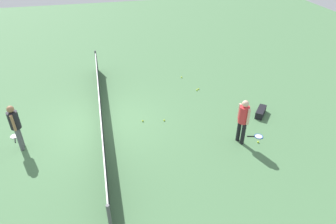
{
  "coord_description": "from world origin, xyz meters",
  "views": [
    {
      "loc": [
        -10.01,
        -0.3,
        6.78
      ],
      "look_at": [
        -1.12,
        -2.36,
        0.9
      ],
      "focal_mm": 32.55,
      "sensor_mm": 36.0,
      "label": 1
    }
  ],
  "objects": [
    {
      "name": "court_net",
      "position": [
        0.0,
        0.0,
        0.5
      ],
      "size": [
        10.09,
        0.09,
        1.07
      ],
      "color": "#4C4C51",
      "rests_on": "ground_plane"
    },
    {
      "name": "equipment_bag",
      "position": [
        -0.78,
        -6.3,
        0.14
      ],
      "size": [
        0.79,
        0.73,
        0.28
      ],
      "color": "black",
      "rests_on": "ground_plane"
    },
    {
      "name": "tennis_ball_baseline",
      "position": [
        -2.45,
        -5.34,
        0.03
      ],
      "size": [
        0.07,
        0.07,
        0.07
      ],
      "primitive_type": "sphere",
      "color": "#C6E033",
      "rests_on": "ground_plane"
    },
    {
      "name": "tennis_racket_far_player",
      "position": [
        -0.13,
        3.16,
        0.01
      ],
      "size": [
        0.61,
        0.38,
        0.03
      ],
      "color": "white",
      "rests_on": "ground_plane"
    },
    {
      "name": "tennis_ball_stray_right",
      "position": [
        -0.21,
        -1.55,
        0.03
      ],
      "size": [
        0.07,
        0.07,
        0.07
      ],
      "primitive_type": "sphere",
      "color": "#C6E033",
      "rests_on": "ground_plane"
    },
    {
      "name": "tennis_ball_midcourt",
      "position": [
        3.15,
        -4.05,
        0.03
      ],
      "size": [
        0.07,
        0.07,
        0.07
      ],
      "primitive_type": "sphere",
      "color": "#C6E033",
      "rests_on": "ground_plane"
    },
    {
      "name": "player_far_side",
      "position": [
        -0.86,
        2.76,
        1.01
      ],
      "size": [
        0.53,
        0.37,
        1.7
      ],
      "color": "#595960",
      "rests_on": "ground_plane"
    },
    {
      "name": "tennis_ball_near_player",
      "position": [
        1.71,
        -4.39,
        0.03
      ],
      "size": [
        0.07,
        0.07,
        0.07
      ],
      "primitive_type": "sphere",
      "color": "#C6E033",
      "rests_on": "ground_plane"
    },
    {
      "name": "player_near_side",
      "position": [
        -2.25,
        -4.72,
        1.01
      ],
      "size": [
        0.52,
        0.43,
        1.7
      ],
      "color": "black",
      "rests_on": "ground_plane"
    },
    {
      "name": "tennis_racket_near_player",
      "position": [
        -2.13,
        -5.5,
        0.01
      ],
      "size": [
        0.38,
        0.61,
        0.03
      ],
      "color": "blue",
      "rests_on": "ground_plane"
    },
    {
      "name": "tennis_ball_by_net",
      "position": [
        1.79,
        -4.49,
        0.03
      ],
      "size": [
        0.07,
        0.07,
        0.07
      ],
      "primitive_type": "sphere",
      "color": "#C6E033",
      "rests_on": "ground_plane"
    },
    {
      "name": "ground_plane",
      "position": [
        0.0,
        0.0,
        0.0
      ],
      "size": [
        40.0,
        40.0,
        0.0
      ],
      "primitive_type": "plane",
      "color": "#4C7A4C"
    },
    {
      "name": "tennis_ball_stray_left",
      "position": [
        -0.36,
        -2.38,
        0.03
      ],
      "size": [
        0.07,
        0.07,
        0.07
      ],
      "primitive_type": "sphere",
      "color": "#C6E033",
      "rests_on": "ground_plane"
    }
  ]
}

